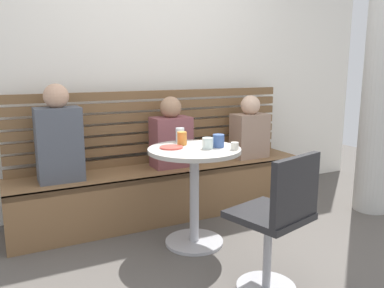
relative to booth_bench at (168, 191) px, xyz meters
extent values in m
plane|color=#514C47|center=(0.00, -1.20, -0.22)|extent=(8.00, 8.00, 0.00)
cube|color=white|center=(0.00, 0.44, 1.23)|extent=(5.20, 0.10, 2.90)
cylinder|color=#B2B2AD|center=(1.75, -0.75, 1.18)|extent=(0.32, 0.32, 2.80)
cube|color=brown|center=(0.00, 0.00, 0.00)|extent=(2.70, 0.52, 0.44)
cube|color=brown|center=(0.00, -0.24, 0.20)|extent=(2.70, 0.04, 0.04)
cube|color=brown|center=(0.00, 0.24, 0.26)|extent=(2.65, 0.04, 0.07)
cube|color=brown|center=(0.00, 0.24, 0.36)|extent=(2.65, 0.04, 0.07)
cube|color=brown|center=(0.00, 0.24, 0.46)|extent=(2.65, 0.04, 0.07)
cube|color=brown|center=(0.00, 0.24, 0.56)|extent=(2.65, 0.04, 0.07)
cube|color=brown|center=(0.00, 0.24, 0.66)|extent=(2.65, 0.04, 0.07)
cube|color=brown|center=(0.00, 0.24, 0.75)|extent=(2.65, 0.04, 0.07)
cube|color=brown|center=(0.00, 0.24, 0.85)|extent=(2.65, 0.04, 0.07)
cylinder|color=#ADADB2|center=(-0.07, -0.64, -0.21)|extent=(0.44, 0.44, 0.02)
cylinder|color=#ADADB2|center=(-0.07, -0.64, 0.15)|extent=(0.07, 0.07, 0.69)
cylinder|color=#B7B2A8|center=(-0.07, -0.64, 0.50)|extent=(0.68, 0.68, 0.03)
cylinder|color=#ADADB2|center=(0.04, -1.39, -0.21)|extent=(0.36, 0.36, 0.02)
cylinder|color=#ADADB2|center=(0.04, -1.39, 0.00)|extent=(0.05, 0.05, 0.45)
cube|color=#232326|center=(0.04, -1.39, 0.25)|extent=(0.49, 0.49, 0.04)
cube|color=#232326|center=(0.08, -1.55, 0.45)|extent=(0.40, 0.14, 0.36)
cube|color=#4C515B|center=(-0.91, 0.01, 0.51)|extent=(0.34, 0.22, 0.58)
sphere|color=tan|center=(-0.91, 0.01, 0.88)|extent=(0.19, 0.19, 0.19)
cube|color=#9E7F6B|center=(0.88, 0.01, 0.43)|extent=(0.34, 0.22, 0.43)
sphere|color=#DBB293|center=(0.88, 0.01, 0.73)|extent=(0.19, 0.19, 0.19)
cube|color=brown|center=(0.04, 0.02, 0.44)|extent=(0.34, 0.22, 0.45)
sphere|color=#A37A5B|center=(0.04, 0.02, 0.75)|extent=(0.19, 0.19, 0.19)
cylinder|color=orange|center=(-0.09, -0.49, 0.57)|extent=(0.07, 0.07, 0.10)
cylinder|color=silver|center=(0.01, -0.70, 0.56)|extent=(0.08, 0.08, 0.08)
cylinder|color=silver|center=(0.16, -0.82, 0.55)|extent=(0.06, 0.06, 0.05)
cylinder|color=white|center=(-0.05, -0.36, 0.57)|extent=(0.07, 0.07, 0.11)
cylinder|color=#3D5B9E|center=(0.11, -0.69, 0.57)|extent=(0.08, 0.08, 0.09)
cylinder|color=#DB4C42|center=(-0.21, -0.56, 0.52)|extent=(0.17, 0.17, 0.01)
camera|label=1|loc=(-1.35, -3.12, 1.10)|focal=36.74mm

